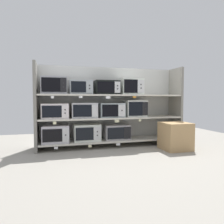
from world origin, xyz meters
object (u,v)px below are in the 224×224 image
object	(u,v)px
microwave_4	(84,110)
microwave_6	(135,108)
microwave_5	(111,110)
microwave_7	(54,85)
shipping_carton	(175,136)
microwave_1	(87,132)
microwave_3	(55,111)
microwave_8	(81,87)
microwave_9	(106,88)
microwave_2	(117,132)
microwave_0	(55,134)
microwave_10	(131,87)

from	to	relation	value
microwave_4	microwave_6	world-z (taller)	microwave_6
microwave_5	microwave_7	world-z (taller)	microwave_7
microwave_4	microwave_5	bearing A→B (deg)	-0.02
microwave_6	microwave_7	world-z (taller)	microwave_7
microwave_5	microwave_7	xyz separation A→B (m)	(-1.09, 0.00, 0.47)
shipping_carton	microwave_1	bearing A→B (deg)	158.80
microwave_3	microwave_7	size ratio (longest dim) A/B	1.06
microwave_8	microwave_9	distance (m)	0.50
microwave_1	microwave_2	xyz separation A→B (m)	(0.60, -0.00, -0.01)
microwave_2	microwave_1	bearing A→B (deg)	179.99
microwave_0	microwave_1	bearing A→B (deg)	-0.01
microwave_1	microwave_10	bearing A→B (deg)	-0.01
microwave_0	microwave_4	size ratio (longest dim) A/B	1.00
microwave_4	microwave_9	distance (m)	0.62
microwave_4	microwave_7	world-z (taller)	microwave_7
microwave_6	microwave_8	distance (m)	1.18
microwave_0	microwave_7	size ratio (longest dim) A/B	1.06
microwave_1	microwave_8	world-z (taller)	microwave_8
shipping_carton	microwave_0	bearing A→B (deg)	164.27
microwave_3	microwave_10	distance (m)	1.56
microwave_2	microwave_4	distance (m)	0.79
microwave_1	microwave_3	distance (m)	0.73
microwave_5	microwave_10	bearing A→B (deg)	0.00
microwave_2	microwave_6	xyz separation A→B (m)	(0.39, -0.00, 0.47)
microwave_2	microwave_6	bearing A→B (deg)	-0.03
microwave_9	microwave_4	bearing A→B (deg)	180.00
microwave_0	microwave_2	world-z (taller)	microwave_0
microwave_1	microwave_10	distance (m)	1.27
microwave_0	microwave_8	distance (m)	0.99
microwave_1	microwave_8	distance (m)	0.87
microwave_9	microwave_1	bearing A→B (deg)	179.98
microwave_8	microwave_4	bearing A→B (deg)	-0.04
microwave_0	microwave_8	bearing A→B (deg)	-0.02
microwave_4	microwave_10	size ratio (longest dim) A/B	1.09
shipping_carton	microwave_2	bearing A→B (deg)	147.76
microwave_3	microwave_9	xyz separation A→B (m)	(0.98, -0.00, 0.44)
microwave_7	microwave_0	bearing A→B (deg)	1.34
microwave_10	shipping_carton	distance (m)	1.29
microwave_1	microwave_6	bearing A→B (deg)	-0.02
microwave_2	microwave_3	distance (m)	1.27
microwave_4	microwave_8	distance (m)	0.44
microwave_1	microwave_7	world-z (taller)	microwave_7
microwave_3	microwave_10	size ratio (longest dim) A/B	1.08
microwave_7	microwave_5	bearing A→B (deg)	-0.00
microwave_7	shipping_carton	world-z (taller)	microwave_7
microwave_0	microwave_6	distance (m)	1.65
microwave_3	shipping_carton	world-z (taller)	microwave_3
microwave_5	microwave_9	size ratio (longest dim) A/B	1.03
microwave_0	shipping_carton	distance (m)	2.23
microwave_2	microwave_8	size ratio (longest dim) A/B	1.20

